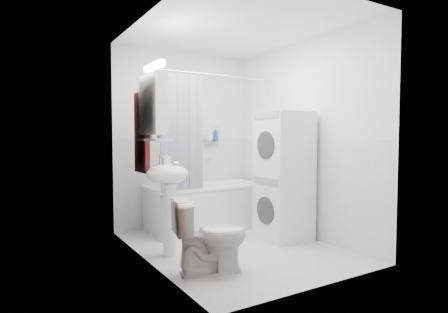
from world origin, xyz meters
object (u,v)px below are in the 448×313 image
sink (168,188)px  toilet (211,236)px  washer_dryer (284,176)px  bathtub (206,204)px

sink → toilet: bearing=-77.2°
washer_dryer → bathtub: bearing=121.1°
toilet → washer_dryer: bearing=-54.4°
toilet → bathtub: bearing=-13.3°
sink → washer_dryer: bearing=-4.9°
washer_dryer → toilet: bearing=-156.8°
bathtub → sink: sink is taller
sink → washer_dryer: 1.44m
bathtub → washer_dryer: (0.54, -0.95, 0.44)m
bathtub → washer_dryer: 1.17m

